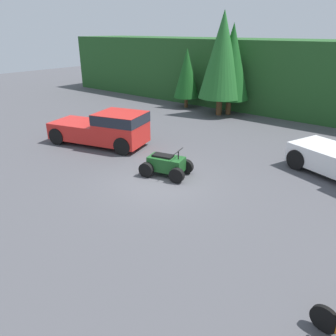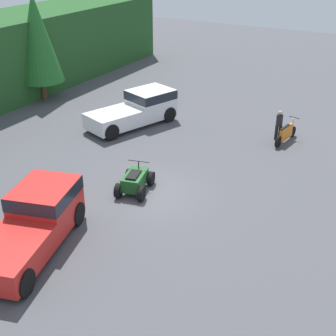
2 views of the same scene
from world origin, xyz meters
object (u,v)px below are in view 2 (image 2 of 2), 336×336
at_px(pickup_truck_red, 35,220).
at_px(quad_atv, 135,181).
at_px(dirt_bike, 286,134).
at_px(pickup_truck_second, 139,108).
at_px(rider_person, 279,124).

relative_size(pickup_truck_red, quad_atv, 2.47).
relative_size(dirt_bike, quad_atv, 1.05).
bearing_deg(pickup_truck_second, dirt_bike, -59.82).
bearing_deg(quad_atv, rider_person, -37.92).
height_order(quad_atv, rider_person, rider_person).
distance_m(pickup_truck_red, pickup_truck_second, 12.20).
bearing_deg(pickup_truck_red, rider_person, -35.28).
distance_m(pickup_truck_second, rider_person, 8.04).
xyz_separation_m(pickup_truck_second, quad_atv, (-6.86, -4.15, -0.51)).
relative_size(dirt_bike, rider_person, 1.42).
distance_m(quad_atv, rider_person, 9.26).
relative_size(pickup_truck_second, dirt_bike, 2.40).
bearing_deg(pickup_truck_second, quad_atv, -129.14).
distance_m(pickup_truck_red, rider_person, 14.22).
height_order(pickup_truck_second, dirt_bike, pickup_truck_second).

